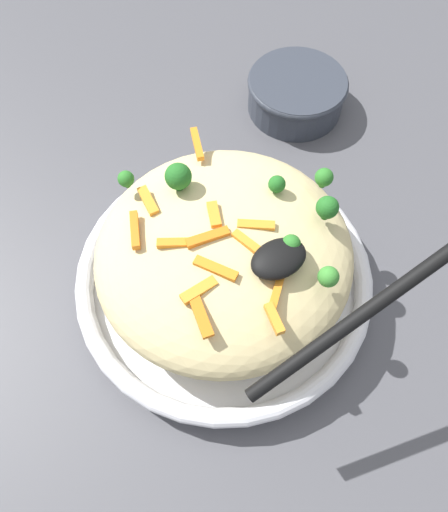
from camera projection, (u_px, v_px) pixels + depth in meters
The scene contains 25 objects.
ground_plane at pixel (224, 287), 0.59m from camera, with size 2.40×2.40×0.00m, color #4C4C51.
serving_bowl at pixel (224, 278), 0.57m from camera, with size 0.34×0.34×0.04m.
pasta_mound at pixel (224, 253), 0.52m from camera, with size 0.27×0.27×0.09m, color #DBC689.
carrot_piece_0 at pixel (175, 243), 0.47m from camera, with size 0.03×0.01×0.01m, color orange.
carrot_piece_1 at pixel (148, 201), 0.50m from camera, with size 0.04×0.01×0.01m, color orange.
carrot_piece_2 at pixel (274, 319), 0.44m from camera, with size 0.03×0.01×0.01m, color orange.
carrot_piece_3 at pixel (249, 244), 0.47m from camera, with size 0.04×0.01×0.01m, color orange.
carrot_piece_4 at pixel (277, 290), 0.45m from camera, with size 0.04×0.01×0.01m, color orange.
carrot_piece_5 at pixel (199, 290), 0.45m from camera, with size 0.04×0.01×0.01m, color orange.
carrot_piece_6 at pixel (256, 225), 0.48m from camera, with size 0.04×0.01×0.01m, color orange.
carrot_piece_7 at pixel (201, 316), 0.44m from camera, with size 0.04×0.01×0.01m, color orange.
carrot_piece_8 at pixel (135, 230), 0.48m from camera, with size 0.04×0.01×0.01m, color orange.
carrot_piece_9 at pixel (208, 238), 0.47m from camera, with size 0.04×0.01×0.01m, color orange.
carrot_piece_10 at pixel (218, 213), 0.48m from camera, with size 0.03×0.01×0.01m, color orange.
carrot_piece_11 at pixel (216, 268), 0.46m from camera, with size 0.04×0.01×0.01m, color orange.
carrot_piece_12 at pixel (197, 144), 0.53m from camera, with size 0.04×0.01×0.01m, color orange.
broccoli_floret_0 at pixel (277, 184), 0.50m from camera, with size 0.02×0.02×0.02m.
broccoli_floret_1 at pixel (328, 277), 0.45m from camera, with size 0.02×0.02×0.02m.
broccoli_floret_2 at pixel (291, 244), 0.46m from camera, with size 0.02×0.02×0.02m.
broccoli_floret_3 at pixel (178, 177), 0.49m from camera, with size 0.03×0.03×0.03m.
broccoli_floret_4 at pixel (126, 179), 0.50m from camera, with size 0.02×0.02×0.02m.
broccoli_floret_5 at pixel (326, 180), 0.50m from camera, with size 0.02×0.02×0.02m.
broccoli_floret_6 at pixel (327, 208), 0.48m from camera, with size 0.02×0.02×0.03m.
serving_spoon at pixel (305, 283), 0.43m from camera, with size 0.19×0.12×0.09m.
companion_bowl at pixel (296, 92), 0.71m from camera, with size 0.14×0.14×0.05m.
Camera 1 is at (0.13, 0.22, 0.54)m, focal length 34.29 mm.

